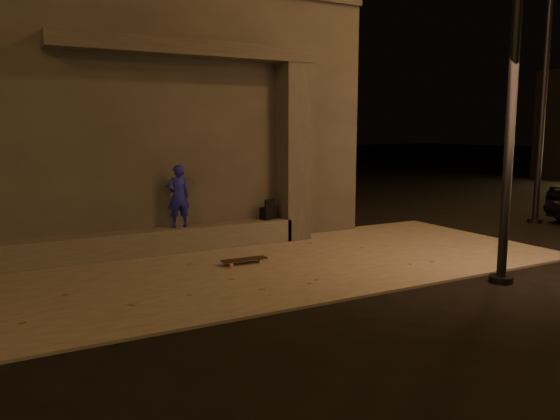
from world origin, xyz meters
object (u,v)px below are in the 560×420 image
backpack (268,212)px  skateboard (244,260)px  column (293,153)px  skateboarder (178,196)px

backpack → skateboard: (-1.26, -1.53, -0.52)m
column → backpack: 1.35m
skateboarder → column: bearing=179.9°
backpack → skateboard: size_ratio=0.53×
skateboarder → backpack: size_ratio=2.78×
skateboarder → backpack: bearing=179.9°
column → skateboard: (-1.86, -1.53, -1.73)m
column → skateboarder: size_ratio=3.04×
skateboarder → skateboard: bearing=112.4°
skateboard → backpack: bearing=52.1°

